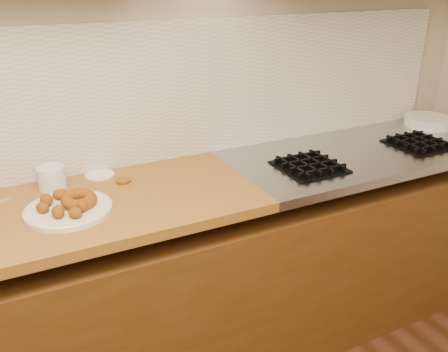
{
  "coord_description": "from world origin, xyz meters",
  "views": [
    {
      "loc": [
        -0.38,
        0.08,
        1.67
      ],
      "look_at": [
        0.4,
        1.63,
        0.93
      ],
      "focal_mm": 38.0,
      "sensor_mm": 36.0,
      "label": 1
    }
  ],
  "objects_px": {
    "ring_donut": "(79,200)",
    "plastic_tub": "(52,178)",
    "plate_stack": "(428,121)",
    "donut_plate": "(69,210)"
  },
  "relations": [
    {
      "from": "plastic_tub",
      "to": "ring_donut",
      "type": "bearing_deg",
      "value": -76.16
    },
    {
      "from": "ring_donut",
      "to": "plastic_tub",
      "type": "relative_size",
      "value": 1.19
    },
    {
      "from": "plastic_tub",
      "to": "plate_stack",
      "type": "distance_m",
      "value": 1.97
    },
    {
      "from": "donut_plate",
      "to": "plate_stack",
      "type": "distance_m",
      "value": 1.95
    },
    {
      "from": "ring_donut",
      "to": "plate_stack",
      "type": "bearing_deg",
      "value": 5.01
    },
    {
      "from": "ring_donut",
      "to": "plate_stack",
      "type": "distance_m",
      "value": 1.91
    },
    {
      "from": "plate_stack",
      "to": "ring_donut",
      "type": "bearing_deg",
      "value": -174.99
    },
    {
      "from": "ring_donut",
      "to": "plate_stack",
      "type": "relative_size",
      "value": 0.5
    },
    {
      "from": "donut_plate",
      "to": "ring_donut",
      "type": "bearing_deg",
      "value": 3.97
    },
    {
      "from": "donut_plate",
      "to": "ring_donut",
      "type": "relative_size",
      "value": 2.39
    }
  ]
}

